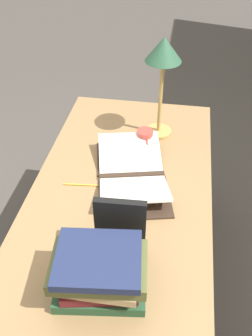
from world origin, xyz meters
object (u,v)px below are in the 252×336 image
(book_standing_upright, at_px, (120,226))
(reading_lamp, at_px, (163,59))
(coffee_mug, at_px, (145,139))
(open_book, at_px, (132,173))
(book_stack_tall, at_px, (99,274))
(pencil, at_px, (83,185))

(book_standing_upright, distance_m, reading_lamp, 0.81)
(reading_lamp, distance_m, coffee_mug, 0.38)
(reading_lamp, bearing_deg, coffee_mug, -22.28)
(open_book, xyz_separation_m, book_stack_tall, (0.58, -0.02, 0.07))
(open_book, bearing_deg, coffee_mug, 159.68)
(open_book, distance_m, book_standing_upright, 0.41)
(book_stack_tall, distance_m, pencil, 0.53)
(open_book, xyz_separation_m, reading_lamp, (-0.37, 0.08, 0.38))
(open_book, distance_m, pencil, 0.22)
(coffee_mug, bearing_deg, book_stack_tall, -3.36)
(open_book, relative_size, pencil, 3.25)
(book_stack_tall, bearing_deg, reading_lamp, 173.83)
(book_standing_upright, height_order, pencil, book_standing_upright)
(book_stack_tall, distance_m, book_standing_upright, 0.19)
(coffee_mug, bearing_deg, pencil, -35.33)
(book_standing_upright, bearing_deg, book_stack_tall, -13.86)
(coffee_mug, bearing_deg, open_book, -7.16)
(book_standing_upright, distance_m, pencil, 0.39)
(book_stack_tall, bearing_deg, book_standing_upright, 168.85)
(coffee_mug, relative_size, pencil, 0.61)
(coffee_mug, height_order, pencil, coffee_mug)
(reading_lamp, height_order, coffee_mug, reading_lamp)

